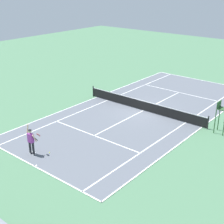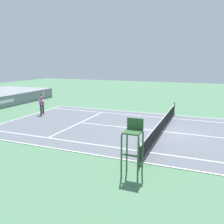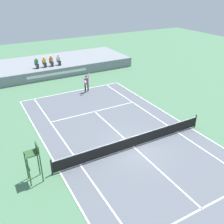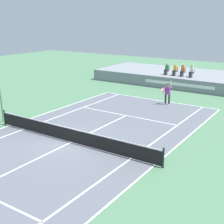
# 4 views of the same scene
# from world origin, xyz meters

# --- Properties ---
(ground_plane) EXTENTS (80.00, 80.00, 0.00)m
(ground_plane) POSITION_xyz_m (0.00, 0.00, 0.00)
(ground_plane) COLOR #4C7A56
(court) EXTENTS (11.08, 23.88, 0.03)m
(court) POSITION_xyz_m (0.00, 0.00, 0.01)
(court) COLOR slate
(court) RESTS_ON ground
(net) EXTENTS (11.98, 0.10, 1.07)m
(net) POSITION_xyz_m (0.00, 0.00, 0.52)
(net) COLOR black
(net) RESTS_ON ground
(barrier_wall) EXTENTS (21.16, 0.25, 1.21)m
(barrier_wall) POSITION_xyz_m (0.00, 16.75, 0.61)
(barrier_wall) COLOR gray
(barrier_wall) RESTS_ON ground
(bleacher_platform) EXTENTS (21.16, 7.51, 1.21)m
(bleacher_platform) POSITION_xyz_m (0.00, 20.62, 0.61)
(bleacher_platform) COLOR gray
(bleacher_platform) RESTS_ON ground
(spectator_seated_0) EXTENTS (0.44, 0.60, 1.27)m
(spectator_seated_0) POSITION_xyz_m (-2.00, 18.18, 1.83)
(spectator_seated_0) COLOR #474C56
(spectator_seated_0) RESTS_ON bleacher_platform
(spectator_seated_1) EXTENTS (0.44, 0.60, 1.27)m
(spectator_seated_1) POSITION_xyz_m (-1.06, 18.18, 1.83)
(spectator_seated_1) COLOR #474C56
(spectator_seated_1) RESTS_ON bleacher_platform
(spectator_seated_2) EXTENTS (0.44, 0.60, 1.27)m
(spectator_seated_2) POSITION_xyz_m (-0.20, 18.18, 1.83)
(spectator_seated_2) COLOR #474C56
(spectator_seated_2) RESTS_ON bleacher_platform
(spectator_seated_3) EXTENTS (0.44, 0.60, 1.27)m
(spectator_seated_3) POSITION_xyz_m (0.75, 18.18, 1.83)
(spectator_seated_3) COLOR #474C56
(spectator_seated_3) RESTS_ON bleacher_platform
(tennis_player) EXTENTS (0.76, 0.65, 2.08)m
(tennis_player) POSITION_xyz_m (1.29, 11.02, 0.99)
(tennis_player) COLOR #232328
(tennis_player) RESTS_ON ground
(tennis_ball) EXTENTS (0.07, 0.07, 0.07)m
(tennis_ball) POSITION_xyz_m (0.58, 10.19, 0.03)
(tennis_ball) COLOR #D1E533
(tennis_ball) RESTS_ON ground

